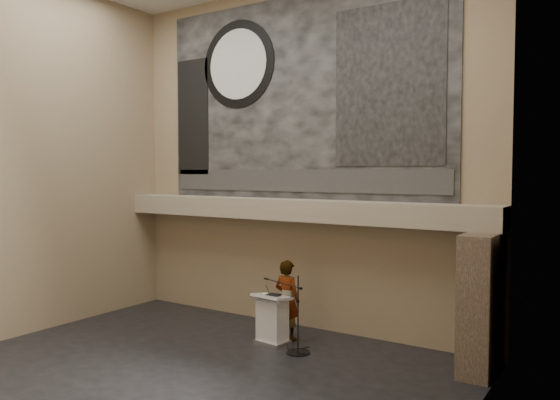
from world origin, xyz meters
The scene contains 19 objects.
floor centered at (0.00, 0.00, 0.00)m, with size 10.00×10.00×0.00m, color black.
wall_back centered at (0.00, 4.00, 4.25)m, with size 10.00×0.02×8.50m, color #91795C.
wall_left centered at (-5.00, 0.00, 4.25)m, with size 0.02×8.00×8.50m, color #91795C.
wall_right centered at (5.00, 0.00, 4.25)m, with size 0.02×8.00×8.50m, color #91795C.
soffit centered at (0.00, 3.60, 2.95)m, with size 10.00×0.80×0.50m, color gray.
sprinkler_left centered at (-1.60, 3.55, 2.67)m, with size 0.04×0.04×0.06m, color #B2893D.
sprinkler_right centered at (1.90, 3.55, 2.67)m, with size 0.04×0.04×0.06m, color #B2893D.
banner centered at (0.00, 3.97, 5.70)m, with size 8.00×0.05×5.00m, color black.
banner_text_strip centered at (0.00, 3.93, 3.65)m, with size 7.76×0.02×0.55m, color #2B2B2B.
banner_clock_rim centered at (-1.80, 3.93, 6.70)m, with size 2.30×2.30×0.02m, color black.
banner_clock_face centered at (-1.80, 3.91, 6.70)m, with size 1.84×1.84×0.02m, color silver.
banner_building_print centered at (2.40, 3.93, 5.80)m, with size 2.60×0.02×3.60m, color black.
banner_brick_print centered at (-3.40, 3.93, 5.40)m, with size 1.10×0.02×3.20m, color black.
stone_pier centered at (4.65, 3.15, 1.35)m, with size 0.60×1.40×2.70m, color #423328.
lectern centered at (0.30, 2.42, 0.55)m, with size 0.86×0.66×1.14m.
binder centered at (0.35, 2.39, 1.12)m, with size 0.28×0.23×0.04m, color black.
papers centered at (0.13, 2.37, 1.10)m, with size 0.19×0.27×0.01m, color silver.
speaker_person centered at (0.42, 2.87, 0.92)m, with size 0.67×0.44×1.85m, color white.
mic_stand centered at (1.08, 2.20, 0.25)m, with size 1.44×0.71×1.67m.
Camera 1 is at (7.08, -7.62, 3.88)m, focal length 35.00 mm.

